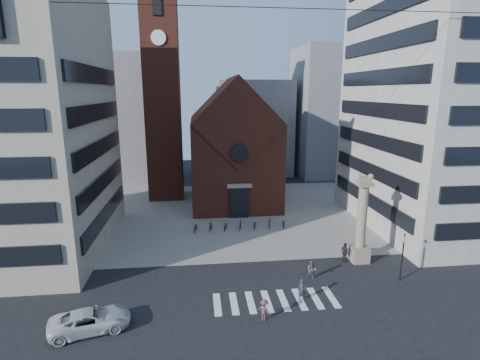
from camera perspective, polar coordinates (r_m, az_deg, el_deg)
The scene contains 24 objects.
ground at distance 33.36m, azimuth 3.34°, elevation -15.28°, with size 120.00×120.00×0.00m, color black.
piazza at distance 50.67m, azimuth -0.36°, elevation -4.98°, with size 46.00×30.00×0.05m, color gray.
zebra_crossing at distance 30.91m, azimuth 5.39°, elevation -17.83°, with size 10.20×3.20×0.01m, color white, non-canonical shape.
church at distance 54.69m, azimuth -1.06°, elevation 4.97°, with size 12.00×16.65×18.00m.
campanile at distance 57.00m, azimuth -11.71°, elevation 12.87°, with size 5.50×5.50×31.20m.
building_left at distance 43.21m, azimuth -32.64°, elevation 7.33°, with size 18.00×20.00×26.00m, color tan.
building_right at distance 50.19m, azimuth 29.67°, elevation 11.70°, with size 18.00×22.00×32.00m, color beige.
bg_block_left at distance 70.55m, azimuth -18.90°, elevation 8.63°, with size 16.00×14.00×22.00m, color gray.
bg_block_mid at distance 74.98m, azimuth 2.05°, elevation 8.04°, with size 14.00×12.00×18.00m, color gray.
bg_block_right at distance 75.97m, azimuth 14.62°, elevation 9.96°, with size 16.00×14.00×24.00m, color gray.
lion_column at distance 37.43m, azimuth 17.98°, elevation -6.86°, with size 1.63×1.60×8.68m.
traffic_light at distance 35.47m, azimuth 23.51°, elevation -10.52°, with size 0.13×0.16×4.30m.
white_car at distance 29.12m, azimuth -21.84°, elevation -19.26°, with size 2.46×5.34×1.48m, color silver.
pedestrian_0 at distance 30.78m, azimuth 9.44°, elevation -16.20°, with size 0.65×0.43×1.78m, color #332B3C.
pedestrian_1 at distance 34.03m, azimuth 10.87°, elevation -13.31°, with size 0.82×0.64×1.69m, color #645850.
pedestrian_2 at distance 37.79m, azimuth 15.67°, elevation -10.57°, with size 1.13×0.47×1.93m, color #25242B.
pedestrian_3 at distance 28.29m, azimuth 3.69°, elevation -19.14°, with size 1.03×0.59×1.59m, color brown.
scooter_0 at distance 44.27m, azimuth -6.78°, elevation -7.14°, with size 0.65×1.87×0.98m, color black.
scooter_1 at distance 44.27m, azimuth -4.50°, elevation -7.01°, with size 0.51×1.81×1.09m, color black.
scooter_2 at distance 44.37m, azimuth -2.22°, elevation -7.00°, with size 0.65×1.87×0.98m, color black.
scooter_3 at distance 44.51m, azimuth 0.04°, elevation -6.85°, with size 0.51×1.81×1.09m, color black.
scooter_4 at distance 44.75m, azimuth 2.28°, elevation -6.82°, with size 0.65×1.87×0.98m, color black.
scooter_5 at distance 45.02m, azimuth 4.50°, elevation -6.65°, with size 0.51×1.81×1.09m, color black.
scooter_6 at distance 45.40m, azimuth 6.68°, elevation -6.60°, with size 0.65×1.87×0.98m, color black.
Camera 1 is at (-5.23, -28.81, 16.00)m, focal length 28.00 mm.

